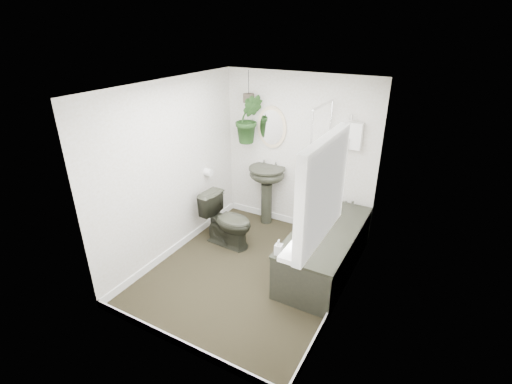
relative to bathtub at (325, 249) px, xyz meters
The scene contains 22 objects.
floor 0.99m from the bathtub, 147.99° to the right, with size 2.30×2.80×0.02m, color black.
ceiling 2.23m from the bathtub, 147.99° to the right, with size 2.30×2.80×0.02m, color white.
wall_back 1.49m from the bathtub, 131.32° to the left, with size 2.30×0.02×2.30m, color white.
wall_front 2.24m from the bathtub, 112.73° to the right, with size 2.30×0.02×2.30m, color white.
wall_left 2.20m from the bathtub, 165.69° to the right, with size 0.02×2.80×2.30m, color white.
wall_right 1.06m from the bathtub, 54.25° to the right, with size 0.02×2.80×2.30m, color white.
skirting 0.97m from the bathtub, 147.99° to the right, with size 2.30×2.80×0.10m, color white.
bathtub is the anchor object (origin of this frame).
bath_screen 1.15m from the bathtub, 123.96° to the left, with size 0.04×0.72×1.40m, color silver, non-canonical shape.
shower_box 1.51m from the bathtub, 90.00° to the left, with size 0.20×0.10×0.35m, color white.
oval_mirror 1.92m from the bathtub, 144.39° to the left, with size 0.46×0.03×0.62m, color beige.
wall_sconce 2.14m from the bathtub, 151.96° to the left, with size 0.04×0.04×0.22m, color black.
toilet_roll_holder 2.01m from the bathtub, behind, with size 0.11×0.11×0.11m, color white.
window_recess 1.84m from the bathtub, 76.41° to the right, with size 0.08×1.00×0.90m, color white.
window_sill 1.54m from the bathtub, 79.61° to the right, with size 0.18×1.00×0.04m, color white.
window_blinds 1.83m from the bathtub, 78.46° to the right, with size 0.01×0.86×0.76m, color white.
toilet 1.41m from the bathtub, behind, with size 0.42×0.73×0.75m, color #282920.
pedestal_sink 1.43m from the bathtub, 148.73° to the left, with size 0.54×0.46×0.93m, color #282920, non-canonical shape.
sill_plant 1.42m from the bathtub, 76.65° to the right, with size 0.21×0.18×0.24m, color black.
hanging_plant 2.13m from the bathtub, 154.88° to the left, with size 0.39×0.32×0.71m, color black.
soap_bottle 0.90m from the bathtub, 110.77° to the right, with size 0.08×0.08×0.18m, color black.
hanging_pot 2.33m from the bathtub, 154.88° to the left, with size 0.16×0.16×0.12m, color #3C3329.
Camera 1 is at (1.94, -3.36, 2.90)m, focal length 26.00 mm.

